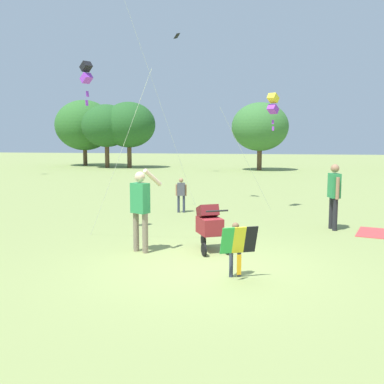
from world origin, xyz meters
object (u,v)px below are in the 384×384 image
(child_with_butterfly_kite, at_px, (236,244))
(stroller, at_px, (209,223))
(kite_adult_black, at_px, (87,74))
(person_sitting_far, at_px, (334,191))
(person_red_shirt, at_px, (181,192))
(kite_green_novelty, at_px, (273,104))
(person_adult_flyer, at_px, (140,204))
(picnic_blanket, at_px, (382,233))

(child_with_butterfly_kite, distance_m, stroller, 1.93)
(stroller, bearing_deg, kite_adult_black, 161.18)
(kite_adult_black, bearing_deg, person_sitting_far, 15.58)
(person_red_shirt, bearing_deg, stroller, -71.78)
(person_red_shirt, bearing_deg, child_with_butterfly_kite, -70.76)
(kite_green_novelty, bearing_deg, kite_adult_black, -133.28)
(kite_adult_black, height_order, person_sitting_far, kite_adult_black)
(child_with_butterfly_kite, distance_m, person_sitting_far, 5.15)
(child_with_butterfly_kite, distance_m, person_adult_flyer, 2.63)
(person_red_shirt, height_order, picnic_blanket, person_red_shirt)
(person_adult_flyer, height_order, picnic_blanket, person_adult_flyer)
(person_adult_flyer, height_order, kite_green_novelty, kite_green_novelty)
(kite_adult_black, bearing_deg, child_with_butterfly_kite, -36.31)
(person_adult_flyer, height_order, stroller, person_adult_flyer)
(person_adult_flyer, distance_m, stroller, 1.56)
(person_adult_flyer, height_order, person_red_shirt, person_adult_flyer)
(person_adult_flyer, xyz_separation_m, person_sitting_far, (4.44, 3.18, -0.01))
(person_red_shirt, xyz_separation_m, person_sitting_far, (4.58, -2.02, 0.37))
(person_adult_flyer, relative_size, kite_green_novelty, 0.46)
(person_adult_flyer, bearing_deg, person_red_shirt, 91.59)
(child_with_butterfly_kite, bearing_deg, kite_green_novelty, 85.41)
(person_sitting_far, xyz_separation_m, picnic_blanket, (1.20, -0.33, -1.04))
(person_red_shirt, bearing_deg, kite_adult_black, -113.22)
(kite_adult_black, xyz_separation_m, person_sitting_far, (6.19, 1.72, -2.97))
(stroller, height_order, kite_adult_black, kite_adult_black)
(person_adult_flyer, distance_m, picnic_blanket, 6.40)
(child_with_butterfly_kite, bearing_deg, person_red_shirt, 109.24)
(child_with_butterfly_kite, height_order, person_adult_flyer, person_adult_flyer)
(stroller, relative_size, person_sitting_far, 0.62)
(kite_adult_black, bearing_deg, kite_green_novelty, 46.72)
(stroller, relative_size, person_red_shirt, 0.95)
(child_with_butterfly_kite, height_order, picnic_blanket, child_with_butterfly_kite)
(child_with_butterfly_kite, relative_size, stroller, 0.90)
(person_adult_flyer, relative_size, person_red_shirt, 1.59)
(child_with_butterfly_kite, relative_size, kite_adult_black, 0.23)
(stroller, height_order, person_red_shirt, person_red_shirt)
(person_adult_flyer, bearing_deg, stroller, 14.17)
(child_with_butterfly_kite, height_order, stroller, stroller)
(person_adult_flyer, relative_size, person_sitting_far, 1.03)
(person_sitting_far, bearing_deg, picnic_blanket, -15.42)
(kite_green_novelty, height_order, person_sitting_far, kite_green_novelty)
(person_sitting_far, bearing_deg, kite_green_novelty, 118.14)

